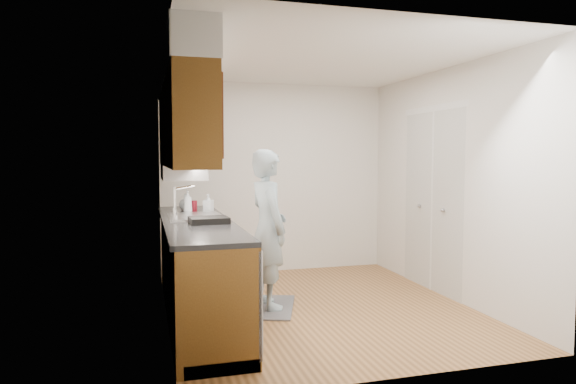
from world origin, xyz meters
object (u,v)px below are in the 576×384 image
object	(u,v)px
person	(268,218)
soap_bottle_b	(208,203)
soap_bottle_c	(185,202)
soda_can	(194,206)
soap_bottle_a	(188,202)
dish_rack	(209,220)

from	to	relation	value
person	soap_bottle_b	size ratio (longest dim) A/B	9.24
soap_bottle_c	soda_can	world-z (taller)	soap_bottle_c
soap_bottle_a	soap_bottle_c	xyz separation A→B (m)	(0.00, 0.30, -0.03)
soap_bottle_a	soda_can	bearing A→B (deg)	60.41
dish_rack	soap_bottle_b	bearing A→B (deg)	80.03
soap_bottle_a	soap_bottle_b	world-z (taller)	soap_bottle_a
person	soap_bottle_b	world-z (taller)	person
person	soda_can	xyz separation A→B (m)	(-0.67, 0.65, 0.08)
dish_rack	soap_bottle_c	bearing A→B (deg)	92.31
soap_bottle_a	dish_rack	bearing A→B (deg)	-82.41
soda_can	soap_bottle_c	bearing A→B (deg)	116.14
soap_bottle_b	dish_rack	xyz separation A→B (m)	(-0.11, -0.90, -0.07)
dish_rack	soap_bottle_a	bearing A→B (deg)	94.27
soap_bottle_a	soap_bottle_b	bearing A→B (deg)	7.92
person	dish_rack	size ratio (longest dim) A/B	5.29
soap_bottle_c	soda_can	xyz separation A→B (m)	(0.08, -0.16, -0.03)
person	soap_bottle_c	xyz separation A→B (m)	(-0.75, 0.81, 0.11)
soap_bottle_a	dish_rack	distance (m)	0.89
soap_bottle_a	soap_bottle_c	world-z (taller)	soap_bottle_a
soap_bottle_a	soda_can	distance (m)	0.17
person	soap_bottle_c	size ratio (longest dim) A/B	9.82
soap_bottle_a	soap_bottle_c	bearing A→B (deg)	89.98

